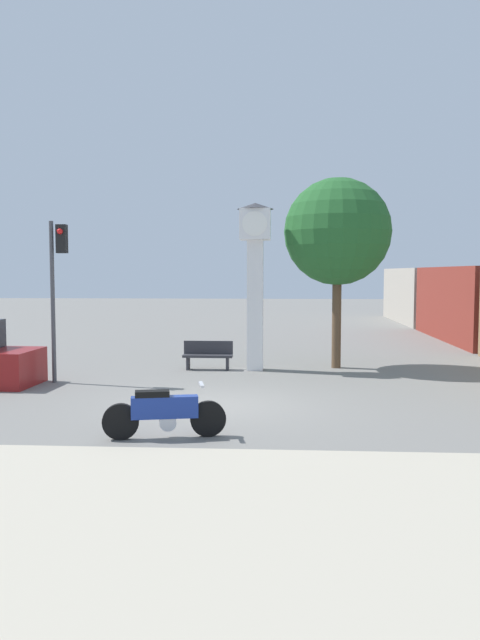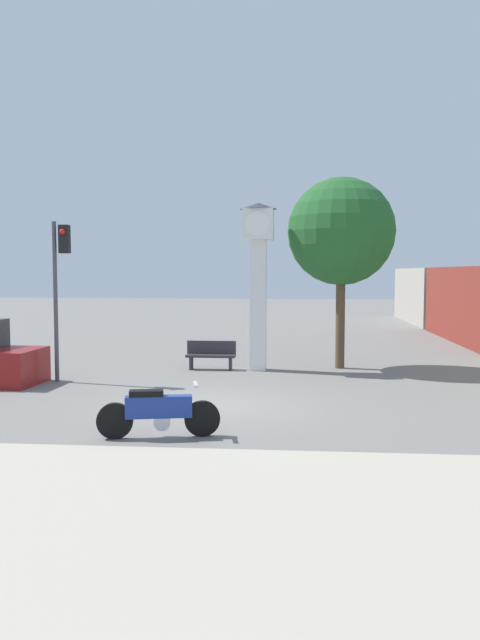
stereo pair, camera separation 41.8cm
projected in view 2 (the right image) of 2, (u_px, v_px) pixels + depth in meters
The scene contains 8 objects.
ground_plane at pixel (216, 405), 14.78m from camera, with size 120.00×120.00×0.00m, color slate.
sidewalk_strip at pixel (147, 518), 7.84m from camera, with size 36.00×6.00×0.10m.
motorcycle at pixel (158, 412), 11.84m from camera, with size 2.31×0.69×1.03m.
clock_tower at pixel (258, 261), 19.86m from camera, with size 1.16×1.16×5.34m.
freight_train at pixel (480, 304), 28.63m from camera, with size 2.80×31.60×3.40m.
traffic_light at pixel (60, 273), 17.69m from camera, with size 0.50×0.35×4.58m.
street_tree at pixel (341, 232), 20.17m from camera, with size 3.48×3.48×6.20m.
bench at pixel (211, 354), 20.20m from camera, with size 1.60×0.44×0.92m.
Camera 2 is at (1.85, -14.48, 3.14)m, focal length 35.00 mm.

